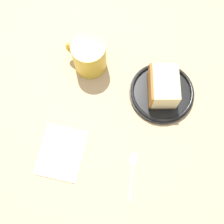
{
  "coord_description": "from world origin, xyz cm",
  "views": [
    {
      "loc": [
        -10.69,
        24.23,
        69.14
      ],
      "look_at": [
        2.46,
        6.93,
        3.0
      ],
      "focal_mm": 47.78,
      "sensor_mm": 36.0,
      "label": 1
    }
  ],
  "objects_px": {
    "small_plate": "(162,92)",
    "tea_mug": "(89,56)",
    "cake_slice": "(163,87)",
    "teaspoon": "(133,166)",
    "folded_napkin": "(61,152)"
  },
  "relations": [
    {
      "from": "tea_mug",
      "to": "folded_napkin",
      "type": "xyz_separation_m",
      "value": [
        -0.09,
        0.22,
        -0.04
      ]
    },
    {
      "from": "small_plate",
      "to": "folded_napkin",
      "type": "xyz_separation_m",
      "value": [
        0.1,
        0.26,
        -0.01
      ]
    },
    {
      "from": "small_plate",
      "to": "tea_mug",
      "type": "distance_m",
      "value": 0.2
    },
    {
      "from": "cake_slice",
      "to": "teaspoon",
      "type": "bearing_deg",
      "value": 105.38
    },
    {
      "from": "small_plate",
      "to": "folded_napkin",
      "type": "height_order",
      "value": "small_plate"
    },
    {
      "from": "tea_mug",
      "to": "teaspoon",
      "type": "xyz_separation_m",
      "value": [
        -0.24,
        0.14,
        -0.04
      ]
    },
    {
      "from": "cake_slice",
      "to": "folded_napkin",
      "type": "relative_size",
      "value": 0.9
    },
    {
      "from": "tea_mug",
      "to": "teaspoon",
      "type": "height_order",
      "value": "tea_mug"
    },
    {
      "from": "cake_slice",
      "to": "tea_mug",
      "type": "relative_size",
      "value": 1.05
    },
    {
      "from": "small_plate",
      "to": "cake_slice",
      "type": "height_order",
      "value": "cake_slice"
    },
    {
      "from": "cake_slice",
      "to": "folded_napkin",
      "type": "distance_m",
      "value": 0.28
    },
    {
      "from": "cake_slice",
      "to": "folded_napkin",
      "type": "xyz_separation_m",
      "value": [
        0.1,
        0.26,
        -0.04
      ]
    },
    {
      "from": "tea_mug",
      "to": "cake_slice",
      "type": "bearing_deg",
      "value": -167.5
    },
    {
      "from": "cake_slice",
      "to": "teaspoon",
      "type": "relative_size",
      "value": 1.1
    },
    {
      "from": "small_plate",
      "to": "cake_slice",
      "type": "relative_size",
      "value": 1.44
    }
  ]
}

